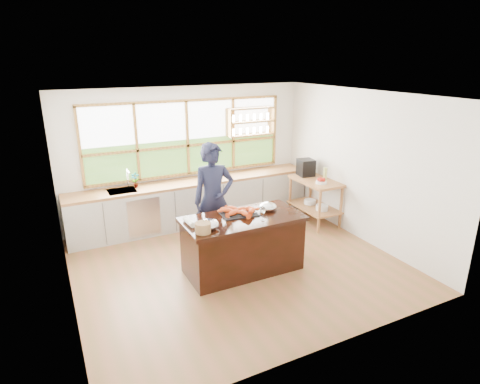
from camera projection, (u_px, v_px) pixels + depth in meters
ground_plane at (237, 264)px, 6.57m from camera, size 5.00×5.00×0.00m
room_shell at (224, 153)px, 6.45m from camera, size 5.02×4.52×2.71m
back_counter at (194, 202)px, 8.06m from camera, size 4.90×0.63×0.90m
right_shelf_unit at (315, 194)px, 8.05m from camera, size 0.62×1.10×0.90m
island at (243, 244)px, 6.25m from camera, size 1.85×0.90×0.90m
cook at (214, 200)px, 6.67m from camera, size 0.75×0.53×1.93m
potted_plant at (135, 180)px, 7.45m from camera, size 0.18×0.16×0.29m
cutting_board at (209, 178)px, 8.06m from camera, size 0.44×0.35×0.01m
espresso_machine at (306, 167)px, 8.22m from camera, size 0.34×0.36×0.34m
wine_bottle at (325, 175)px, 7.76m from camera, size 0.09×0.09×0.30m
fruit_bowl at (321, 181)px, 7.73m from camera, size 0.22×0.22×0.11m
slate_board at (239, 214)px, 6.23m from camera, size 0.59×0.46×0.02m
lobster_pile at (239, 211)px, 6.20m from camera, size 0.55×0.48×0.08m
mixing_bowl_left at (209, 224)px, 5.69m from camera, size 0.30×0.30×0.14m
mixing_bowl_right at (268, 207)px, 6.37m from camera, size 0.28×0.28×0.14m
wine_glass at (263, 210)px, 5.94m from camera, size 0.08×0.08×0.22m
wicker_basket at (203, 228)px, 5.56m from camera, size 0.23×0.23×0.14m
parchment_roll at (189, 222)px, 5.84m from camera, size 0.09×0.30×0.08m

